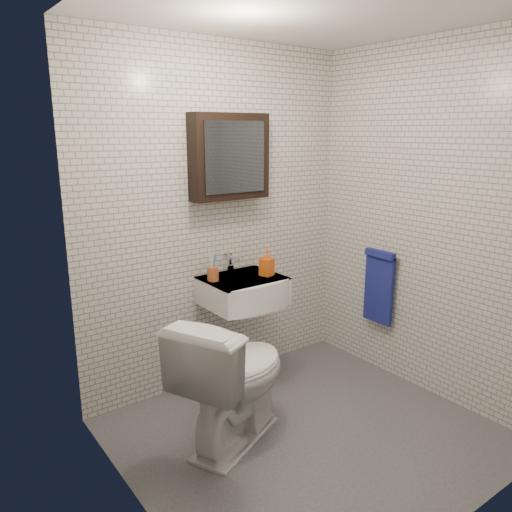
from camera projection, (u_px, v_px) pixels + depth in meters
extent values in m
cube|color=#484A50|center=(306.00, 434.00, 3.17)|extent=(2.20, 2.00, 0.01)
cube|color=silver|center=(219.00, 219.00, 3.65)|extent=(2.20, 0.02, 2.50)
cube|color=silver|center=(474.00, 286.00, 2.09)|extent=(2.20, 0.02, 2.50)
cube|color=silver|center=(130.00, 275.00, 2.24)|extent=(0.02, 2.00, 2.50)
cube|color=silver|center=(428.00, 223.00, 3.50)|extent=(0.02, 2.00, 2.50)
cube|color=white|center=(318.00, 6.00, 2.56)|extent=(2.20, 2.00, 0.02)
cube|color=white|center=(243.00, 291.00, 3.63)|extent=(0.55, 0.45, 0.20)
cylinder|color=silver|center=(241.00, 278.00, 3.62)|extent=(0.31, 0.31, 0.02)
cylinder|color=silver|center=(241.00, 277.00, 3.62)|extent=(0.04, 0.04, 0.01)
cube|color=white|center=(243.00, 278.00, 3.60)|extent=(0.55, 0.45, 0.01)
cylinder|color=silver|center=(230.00, 268.00, 3.72)|extent=(0.06, 0.06, 0.06)
cylinder|color=silver|center=(230.00, 261.00, 3.71)|extent=(0.03, 0.03, 0.08)
cylinder|color=silver|center=(234.00, 258.00, 3.65)|extent=(0.02, 0.12, 0.02)
cube|color=silver|center=(228.00, 253.00, 3.72)|extent=(0.02, 0.09, 0.01)
cube|color=black|center=(229.00, 157.00, 3.52)|extent=(0.60, 0.14, 0.60)
cube|color=#3F444C|center=(235.00, 157.00, 3.46)|extent=(0.49, 0.01, 0.49)
cylinder|color=silver|center=(382.00, 255.00, 3.82)|extent=(0.02, 0.30, 0.02)
cylinder|color=silver|center=(371.00, 252.00, 3.94)|extent=(0.04, 0.02, 0.02)
cylinder|color=silver|center=(397.00, 258.00, 3.74)|extent=(0.04, 0.02, 0.02)
cube|color=navy|center=(379.00, 289.00, 3.88)|extent=(0.03, 0.26, 0.54)
cube|color=navy|center=(380.00, 254.00, 3.81)|extent=(0.05, 0.26, 0.05)
cylinder|color=#A75329|center=(213.00, 274.00, 3.51)|extent=(0.11, 0.11, 0.10)
cylinder|color=white|center=(212.00, 265.00, 3.48)|extent=(0.02, 0.03, 0.19)
cylinder|color=#4189D1|center=(215.00, 266.00, 3.50)|extent=(0.02, 0.02, 0.17)
cylinder|color=white|center=(211.00, 264.00, 3.50)|extent=(0.02, 0.04, 0.20)
cylinder|color=#4189D1|center=(214.00, 265.00, 3.51)|extent=(0.02, 0.04, 0.18)
imported|color=orange|center=(267.00, 263.00, 3.63)|extent=(0.11, 0.11, 0.19)
imported|color=white|center=(234.00, 376.00, 3.04)|extent=(0.96, 0.78, 0.85)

